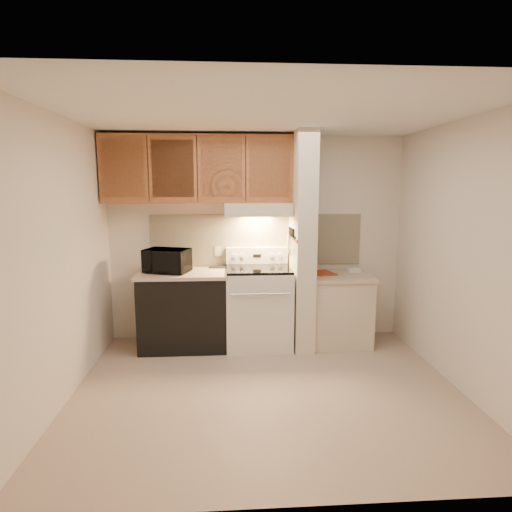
{
  "coord_description": "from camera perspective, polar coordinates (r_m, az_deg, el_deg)",
  "views": [
    {
      "loc": [
        -0.35,
        -3.75,
        1.89
      ],
      "look_at": [
        -0.06,
        0.75,
        1.15
      ],
      "focal_mm": 30.0,
      "sensor_mm": 36.0,
      "label": 1
    }
  ],
  "objects": [
    {
      "name": "knife_handle_a",
      "position": [
        4.78,
        5.03,
        2.99
      ],
      "size": [
        0.02,
        0.02,
        0.1
      ],
      "primitive_type": "cylinder",
      "color": "black",
      "rests_on": "knife_strip"
    },
    {
      "name": "knife_blade_b",
      "position": [
        4.88,
        4.87,
        1.22
      ],
      "size": [
        0.01,
        0.04,
        0.18
      ],
      "primitive_type": "cube",
      "color": "silver",
      "rests_on": "knife_strip"
    },
    {
      "name": "cab_gap_a",
      "position": [
        5.0,
        -14.21,
        11.22
      ],
      "size": [
        0.01,
        0.01,
        0.73
      ],
      "primitive_type": "cube",
      "color": "black",
      "rests_on": "upper_cabinets"
    },
    {
      "name": "knife_blade_e",
      "position": [
        5.13,
        4.44,
        1.61
      ],
      "size": [
        0.01,
        0.04,
        0.18
      ],
      "primitive_type": "cube",
      "color": "silver",
      "rests_on": "knife_strip"
    },
    {
      "name": "white_box",
      "position": [
        5.41,
        12.88,
        -1.83
      ],
      "size": [
        0.17,
        0.13,
        0.04
      ],
      "primitive_type": "cube",
      "rotation": [
        0.0,
        0.0,
        0.2
      ],
      "color": "white",
      "rests_on": "right_countertop"
    },
    {
      "name": "range_knob_right_outer",
      "position": [
        5.25,
        3.2,
        0.05
      ],
      "size": [
        0.05,
        0.02,
        0.05
      ],
      "primitive_type": "cylinder",
      "rotation": [
        1.57,
        0.0,
        0.0
      ],
      "color": "silver",
      "rests_on": "range_backguard"
    },
    {
      "name": "red_folder",
      "position": [
        5.24,
        8.92,
        -2.25
      ],
      "size": [
        0.31,
        0.37,
        0.01
      ],
      "primitive_type": "cube",
      "rotation": [
        0.0,
        0.0,
        0.24
      ],
      "color": "maroon",
      "rests_on": "right_countertop"
    },
    {
      "name": "range_hood",
      "position": [
        5.05,
        0.24,
        6.26
      ],
      "size": [
        0.78,
        0.44,
        0.15
      ],
      "primitive_type": "cube",
      "color": "beige",
      "rests_on": "upper_cabinets"
    },
    {
      "name": "knife_handle_d",
      "position": [
        5.01,
        4.62,
        3.28
      ],
      "size": [
        0.02,
        0.02,
        0.1
      ],
      "primitive_type": "cylinder",
      "color": "black",
      "rests_on": "knife_strip"
    },
    {
      "name": "cab_gap_b",
      "position": [
        4.93,
        -7.84,
        11.45
      ],
      "size": [
        0.01,
        0.01,
        0.73
      ],
      "primitive_type": "cube",
      "color": "black",
      "rests_on": "upper_cabinets"
    },
    {
      "name": "backsplash",
      "position": [
        5.29,
        0.08,
        2.16
      ],
      "size": [
        2.6,
        0.02,
        0.63
      ],
      "primitive_type": "cube",
      "color": "#FAEDC7",
      "rests_on": "wall_back"
    },
    {
      "name": "knife_handle_e",
      "position": [
        5.09,
        4.5,
        3.37
      ],
      "size": [
        0.02,
        0.02,
        0.1
      ],
      "primitive_type": "cylinder",
      "color": "black",
      "rests_on": "knife_strip"
    },
    {
      "name": "knife_blade_c",
      "position": [
        4.96,
        4.71,
        1.24
      ],
      "size": [
        0.01,
        0.04,
        0.2
      ],
      "primitive_type": "cube",
      "color": "silver",
      "rests_on": "knife_strip"
    },
    {
      "name": "upper_cabinets",
      "position": [
        5.09,
        -7.72,
        11.38
      ],
      "size": [
        2.18,
        0.33,
        0.77
      ],
      "primitive_type": "cube",
      "color": "#9C5A33",
      "rests_on": "wall_back"
    },
    {
      "name": "knife_handle_c",
      "position": [
        4.93,
        4.76,
        3.18
      ],
      "size": [
        0.02,
        0.02,
        0.1
      ],
      "primitive_type": "cylinder",
      "color": "black",
      "rests_on": "knife_strip"
    },
    {
      "name": "left_countertop",
      "position": [
        5.05,
        -9.7,
        -2.3
      ],
      "size": [
        1.04,
        0.67,
        0.04
      ],
      "primitive_type": "cube",
      "color": "#BCA892",
      "rests_on": "dishwasher_front"
    },
    {
      "name": "partition_pillar",
      "position": [
        5.02,
        6.16,
        1.89
      ],
      "size": [
        0.22,
        0.7,
        2.5
      ],
      "primitive_type": "cube",
      "color": "beige",
      "rests_on": "floor"
    },
    {
      "name": "range_knob_left_inner",
      "position": [
        5.22,
        -1.82,
        -0.0
      ],
      "size": [
        0.05,
        0.02,
        0.05
      ],
      "primitive_type": "cylinder",
      "rotation": [
        1.57,
        0.0,
        0.0
      ],
      "color": "silver",
      "rests_on": "range_backguard"
    },
    {
      "name": "dishwasher_front",
      "position": [
        5.16,
        -9.56,
        -7.26
      ],
      "size": [
        1.0,
        0.63,
        0.87
      ],
      "primitive_type": "cube",
      "color": "black",
      "rests_on": "floor"
    },
    {
      "name": "range_body",
      "position": [
        5.12,
        0.33,
        -6.94
      ],
      "size": [
        0.76,
        0.65,
        0.92
      ],
      "primitive_type": "cube",
      "color": "silver",
      "rests_on": "floor"
    },
    {
      "name": "right_cab_base",
      "position": [
        5.29,
        10.95,
        -7.21
      ],
      "size": [
        0.7,
        0.6,
        0.81
      ],
      "primitive_type": "cube",
      "color": "beige",
      "rests_on": "floor"
    },
    {
      "name": "floor",
      "position": [
        4.22,
        1.5,
        -17.36
      ],
      "size": [
        3.6,
        3.6,
        0.0
      ],
      "primitive_type": "plane",
      "color": "tan",
      "rests_on": "ground"
    },
    {
      "name": "knife_handle_b",
      "position": [
        4.86,
        4.88,
        3.09
      ],
      "size": [
        0.02,
        0.02,
        0.1
      ],
      "primitive_type": "cylinder",
      "color": "black",
      "rests_on": "knife_strip"
    },
    {
      "name": "microwave",
      "position": [
        5.02,
        -11.78,
        -0.61
      ],
      "size": [
        0.57,
        0.46,
        0.27
      ],
      "primitive_type": "imported",
      "rotation": [
        0.0,
        0.0,
        -0.31
      ],
      "color": "black",
      "rests_on": "left_countertop"
    },
    {
      "name": "wall_back",
      "position": [
        5.3,
        0.07,
        2.33
      ],
      "size": [
        3.6,
        2.5,
        0.02
      ],
      "primitive_type": "cube",
      "rotation": [
        1.57,
        0.0,
        0.0
      ],
      "color": "beige",
      "rests_on": "floor"
    },
    {
      "name": "cab_gap_c",
      "position": [
        4.93,
        -1.38,
        11.53
      ],
      "size": [
        0.01,
        0.01,
        0.73
      ],
      "primitive_type": "cube",
      "color": "black",
      "rests_on": "upper_cabinets"
    },
    {
      "name": "outlet",
      "position": [
        5.29,
        -5.11,
        0.64
      ],
      "size": [
        0.08,
        0.01,
        0.12
      ],
      "primitive_type": "cube",
      "color": "beige",
      "rests_on": "backsplash"
    },
    {
      "name": "knife_blade_a",
      "position": [
        4.79,
        5.02,
        1.19
      ],
      "size": [
        0.01,
        0.03,
        0.16
      ],
      "primitive_type": "cube",
      "color": "silver",
      "rests_on": "knife_strip"
    },
    {
      "name": "oven_mitt",
      "position": [
        5.17,
        4.39,
        1.6
      ],
      "size": [
        0.03,
        0.09,
        0.22
      ],
      "primitive_type": "cube",
      "color": "gray",
      "rests_on": "partition_pillar"
    },
    {
      "name": "teal_jar",
      "position": [
        5.25,
        -9.82,
        -1.13
      ],
      "size": [
        0.08,
        0.08,
        0.09
      ],
      "primitive_type": "cylinder",
      "rotation": [
        0.0,
        0.0,
        -0.01
      ],
      "color": "#1C615F",
      "rests_on": "left_countertop"
    },
    {
      "name": "ceiling",
      "position": [
        3.82,
        1.67,
        18.46
      ],
      "size": [
        3.6,
        3.6,
        0.0
      ],
      "primitive_type": "plane",
      "rotation": [
        3.14,
        0.0,
        0.0
      ],
      "color": "white",
      "rests_on": "wall_back"
    },
    {
      "name": "right_countertop",
      "position": [
        5.19,
        11.1,
        -2.7
      ],
      "size": [
        0.74,
        0.64,
        0.04
      ],
      "primitive_type": "cube",
      "color": "#BCA892",
      "rests_on": "right_cab_base"
    },
    {
      "name": "range_backguard",
      "position": [
        5.27,
        0.11,
        0.1
      ],
      "size": [
        0.76,
        0.08,
        0.2
      ],
      "primitive_type": "cube",
      "color": "silver",
      "rests_on": "range_body"
    },
    {
      "name": "oven_handle",
      "position": [
        4.71,
        0.64,
        -5.1
      ],
      "size": [
        0.65,
        0.02,
        0.02
      ],
      "primitive_type": "cylinder",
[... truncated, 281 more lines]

